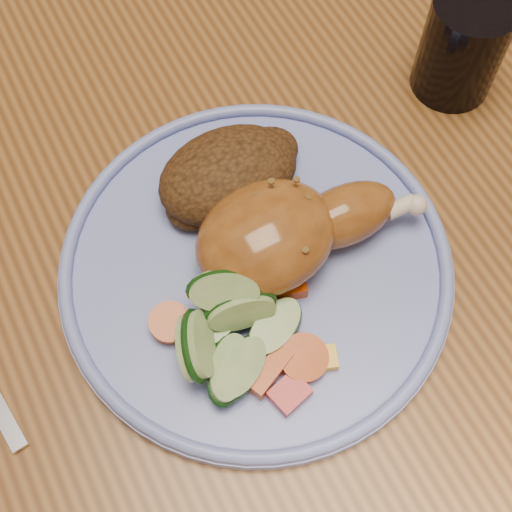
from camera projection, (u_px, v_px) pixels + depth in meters
name	position (u px, v px, depth m)	size (l,w,h in m)	color
ground	(280.00, 387.00, 1.27)	(4.00, 4.00, 0.00)	#56351D
dining_table	(301.00, 193.00, 0.67)	(0.90, 1.40, 0.75)	brown
plate	(256.00, 268.00, 0.53)	(0.29, 0.29, 0.01)	#717FC9
plate_rim	(256.00, 262.00, 0.52)	(0.29, 0.29, 0.01)	#717FC9
chicken_leg	(286.00, 232.00, 0.51)	(0.18, 0.10, 0.06)	brown
rice_pilaf	(230.00, 174.00, 0.54)	(0.12, 0.08, 0.05)	#452911
vegetable_pile	(235.00, 336.00, 0.49)	(0.12, 0.12, 0.06)	#A50A05
drinking_glass	(463.00, 46.00, 0.58)	(0.07, 0.07, 0.09)	black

